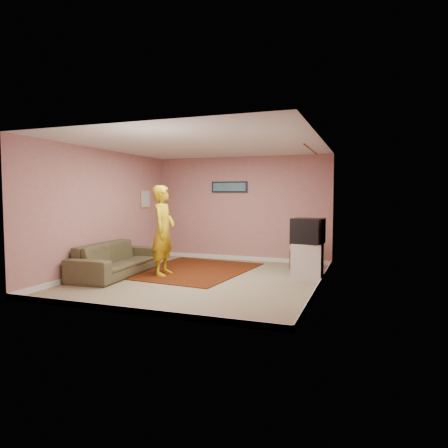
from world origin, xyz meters
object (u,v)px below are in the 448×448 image
(person, at_px, (163,230))
(chair_a, at_px, (300,242))
(crt_tv, at_px, (308,231))
(sofa, at_px, (117,259))
(tv_cabinet, at_px, (307,262))
(chair_b, at_px, (307,249))

(person, bearing_deg, chair_a, -66.81)
(crt_tv, relative_size, sofa, 0.28)
(sofa, bearing_deg, tv_cabinet, -81.14)
(chair_b, xyz_separation_m, sofa, (-3.70, -1.04, -0.25))
(chair_a, xyz_separation_m, chair_b, (0.26, -0.77, -0.03))
(sofa, bearing_deg, crt_tv, -81.11)
(chair_a, relative_size, sofa, 0.24)
(chair_a, bearing_deg, tv_cabinet, -85.83)
(person, bearing_deg, chair_b, -82.88)
(crt_tv, distance_m, person, 2.88)
(sofa, bearing_deg, person, -74.08)
(crt_tv, height_order, chair_b, crt_tv)
(tv_cabinet, distance_m, person, 2.94)
(tv_cabinet, bearing_deg, sofa, -167.36)
(crt_tv, xyz_separation_m, person, (-2.83, -0.52, -0.04))
(chair_a, height_order, sofa, chair_a)
(crt_tv, relative_size, chair_b, 1.22)
(chair_a, bearing_deg, chair_b, -84.92)
(tv_cabinet, height_order, person, person)
(tv_cabinet, height_order, sofa, tv_cabinet)
(tv_cabinet, xyz_separation_m, person, (-2.84, -0.51, 0.56))
(crt_tv, relative_size, person, 0.34)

